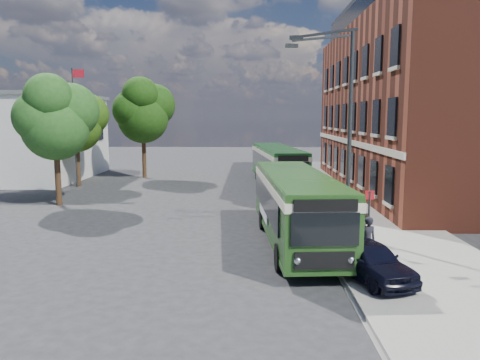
{
  "coord_description": "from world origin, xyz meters",
  "views": [
    {
      "loc": [
        0.92,
        -22.44,
        5.44
      ],
      "look_at": [
        0.37,
        1.17,
        2.2
      ],
      "focal_mm": 35.0,
      "sensor_mm": 36.0,
      "label": 1
    }
  ],
  "objects_px": {
    "street_lamp": "(341,131)",
    "parked_car": "(370,260)",
    "bus_rear": "(277,162)",
    "bus_front": "(296,201)"
  },
  "relations": [
    {
      "from": "bus_front",
      "to": "parked_car",
      "type": "relative_size",
      "value": 2.96
    },
    {
      "from": "parked_car",
      "to": "bus_front",
      "type": "bearing_deg",
      "value": 92.12
    },
    {
      "from": "bus_front",
      "to": "parked_car",
      "type": "xyz_separation_m",
      "value": [
        1.95,
        -4.84,
        -1.04
      ]
    },
    {
      "from": "bus_rear",
      "to": "parked_car",
      "type": "height_order",
      "value": "bus_rear"
    },
    {
      "from": "street_lamp",
      "to": "bus_rear",
      "type": "xyz_separation_m",
      "value": [
        -1.84,
        16.16,
        -2.96
      ]
    },
    {
      "from": "street_lamp",
      "to": "parked_car",
      "type": "relative_size",
      "value": 2.38
    },
    {
      "from": "street_lamp",
      "to": "parked_car",
      "type": "xyz_separation_m",
      "value": [
        -0.04,
        -5.63,
        -4.0
      ]
    },
    {
      "from": "street_lamp",
      "to": "bus_rear",
      "type": "bearing_deg",
      "value": 96.49
    },
    {
      "from": "bus_front",
      "to": "bus_rear",
      "type": "xyz_separation_m",
      "value": [
        0.15,
        16.95,
        0.0
      ]
    },
    {
      "from": "street_lamp",
      "to": "bus_rear",
      "type": "relative_size",
      "value": 0.71
    }
  ]
}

